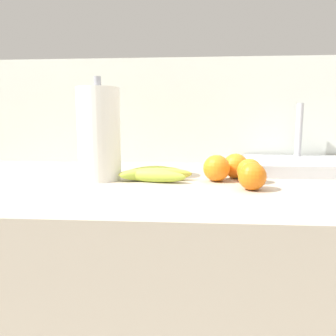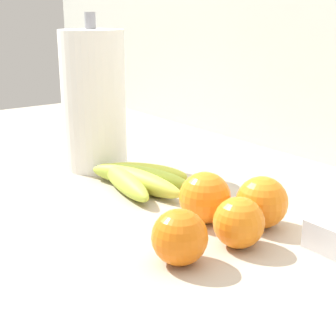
{
  "view_description": "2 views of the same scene",
  "coord_description": "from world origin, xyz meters",
  "px_view_note": "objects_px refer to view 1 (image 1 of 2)",
  "views": [
    {
      "loc": [
        -0.04,
        -0.87,
        1.06
      ],
      "look_at": [
        -0.1,
        -0.03,
        0.93
      ],
      "focal_mm": 33.35,
      "sensor_mm": 36.0,
      "label": 1
    },
    {
      "loc": [
        0.55,
        -0.45,
        1.18
      ],
      "look_at": [
        -0.04,
        -0.02,
        0.96
      ],
      "focal_mm": 54.25,
      "sensor_mm": 36.0,
      "label": 2
    }
  ],
  "objects_px": {
    "orange_back_left": "(236,166)",
    "banana_bunch": "(152,174)",
    "orange_right": "(252,176)",
    "paper_towel_roll": "(99,134)",
    "orange_far_right": "(216,168)",
    "sink_basin": "(308,164)",
    "orange_center": "(249,171)"
  },
  "relations": [
    {
      "from": "orange_far_right",
      "to": "paper_towel_roll",
      "type": "distance_m",
      "value": 0.34
    },
    {
      "from": "orange_right",
      "to": "sink_basin",
      "type": "distance_m",
      "value": 0.4
    },
    {
      "from": "orange_back_left",
      "to": "sink_basin",
      "type": "distance_m",
      "value": 0.31
    },
    {
      "from": "sink_basin",
      "to": "orange_center",
      "type": "bearing_deg",
      "value": -136.22
    },
    {
      "from": "orange_right",
      "to": "paper_towel_roll",
      "type": "bearing_deg",
      "value": 164.69
    },
    {
      "from": "orange_right",
      "to": "banana_bunch",
      "type": "bearing_deg",
      "value": 157.74
    },
    {
      "from": "banana_bunch",
      "to": "orange_far_right",
      "type": "bearing_deg",
      "value": 0.07
    },
    {
      "from": "orange_right",
      "to": "sink_basin",
      "type": "relative_size",
      "value": 0.18
    },
    {
      "from": "paper_towel_roll",
      "to": "sink_basin",
      "type": "relative_size",
      "value": 0.77
    },
    {
      "from": "banana_bunch",
      "to": "orange_right",
      "type": "xyz_separation_m",
      "value": [
        0.26,
        -0.11,
        0.02
      ]
    },
    {
      "from": "paper_towel_roll",
      "to": "sink_basin",
      "type": "height_order",
      "value": "paper_towel_roll"
    },
    {
      "from": "orange_back_left",
      "to": "sink_basin",
      "type": "xyz_separation_m",
      "value": [
        0.26,
        0.16,
        -0.02
      ]
    },
    {
      "from": "orange_right",
      "to": "orange_far_right",
      "type": "bearing_deg",
      "value": 126.33
    },
    {
      "from": "orange_right",
      "to": "orange_center",
      "type": "bearing_deg",
      "value": 84.21
    },
    {
      "from": "banana_bunch",
      "to": "orange_right",
      "type": "distance_m",
      "value": 0.28
    },
    {
      "from": "orange_right",
      "to": "sink_basin",
      "type": "height_order",
      "value": "sink_basin"
    },
    {
      "from": "orange_right",
      "to": "paper_towel_roll",
      "type": "distance_m",
      "value": 0.44
    },
    {
      "from": "orange_far_right",
      "to": "orange_center",
      "type": "distance_m",
      "value": 0.09
    },
    {
      "from": "banana_bunch",
      "to": "sink_basin",
      "type": "relative_size",
      "value": 0.56
    },
    {
      "from": "orange_far_right",
      "to": "orange_center",
      "type": "bearing_deg",
      "value": -11.27
    },
    {
      "from": "banana_bunch",
      "to": "orange_center",
      "type": "distance_m",
      "value": 0.27
    },
    {
      "from": "banana_bunch",
      "to": "orange_far_right",
      "type": "distance_m",
      "value": 0.18
    },
    {
      "from": "orange_right",
      "to": "paper_towel_roll",
      "type": "height_order",
      "value": "paper_towel_roll"
    },
    {
      "from": "banana_bunch",
      "to": "orange_far_right",
      "type": "relative_size",
      "value": 2.84
    },
    {
      "from": "paper_towel_roll",
      "to": "sink_basin",
      "type": "xyz_separation_m",
      "value": [
        0.66,
        0.2,
        -0.11
      ]
    },
    {
      "from": "banana_bunch",
      "to": "orange_back_left",
      "type": "xyz_separation_m",
      "value": [
        0.24,
        0.05,
        0.02
      ]
    },
    {
      "from": "orange_far_right",
      "to": "orange_right",
      "type": "xyz_separation_m",
      "value": [
        0.08,
        -0.11,
        -0.0
      ]
    },
    {
      "from": "orange_far_right",
      "to": "orange_back_left",
      "type": "xyz_separation_m",
      "value": [
        0.06,
        0.05,
        -0.0
      ]
    },
    {
      "from": "paper_towel_roll",
      "to": "orange_right",
      "type": "bearing_deg",
      "value": -15.31
    },
    {
      "from": "orange_center",
      "to": "sink_basin",
      "type": "height_order",
      "value": "sink_basin"
    },
    {
      "from": "orange_back_left",
      "to": "banana_bunch",
      "type": "bearing_deg",
      "value": -167.52
    },
    {
      "from": "orange_far_right",
      "to": "orange_right",
      "type": "height_order",
      "value": "orange_far_right"
    }
  ]
}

